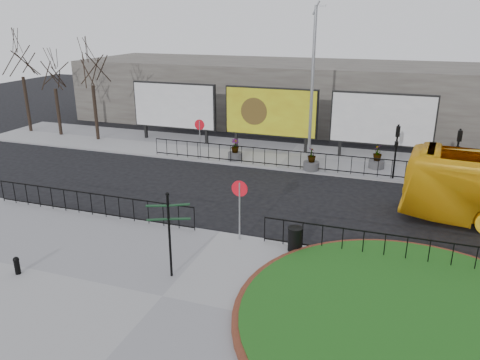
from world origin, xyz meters
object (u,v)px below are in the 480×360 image
at_px(planter_a, 235,152).
at_px(planter_b, 311,162).
at_px(bollard, 17,265).
at_px(fingerpost_sign, 169,227).
at_px(planter_c, 377,160).
at_px(billboard_mid, 271,112).
at_px(lamp_post, 312,84).
at_px(litter_bin, 295,239).

bearing_deg(planter_a, planter_b, -5.71).
xyz_separation_m(bollard, planter_a, (2.48, 15.29, 0.11)).
distance_m(fingerpost_sign, planter_c, 15.94).
height_order(billboard_mid, lamp_post, lamp_post).
bearing_deg(planter_c, bollard, -123.53).
height_order(lamp_post, bollard, lamp_post).
distance_m(litter_bin, planter_b, 10.08).
distance_m(fingerpost_sign, planter_a, 13.98).
bearing_deg(lamp_post, litter_bin, -81.33).
distance_m(lamp_post, bollard, 18.30).
relative_size(billboard_mid, planter_b, 4.66).
xyz_separation_m(lamp_post, bollard, (-6.86, -16.40, -4.35)).
bearing_deg(planter_b, billboard_mid, 134.21).
bearing_deg(planter_c, billboard_mid, 164.30).
relative_size(bollard, litter_bin, 0.68).
bearing_deg(planter_a, lamp_post, 14.29).
bearing_deg(billboard_mid, planter_b, -45.79).
height_order(lamp_post, planter_b, lamp_post).
bearing_deg(bollard, fingerpost_sign, 17.70).
distance_m(billboard_mid, lamp_post, 4.23).
height_order(planter_b, planter_c, planter_c).
bearing_deg(fingerpost_sign, litter_bin, 20.93).
xyz_separation_m(fingerpost_sign, bollard, (-5.07, -1.62, -1.49)).
bearing_deg(fingerpost_sign, bollard, 176.86).
distance_m(lamp_post, planter_c, 5.80).
xyz_separation_m(litter_bin, planter_c, (2.24, 11.60, 0.04)).
height_order(bollard, planter_b, planter_b).
height_order(planter_a, planter_b, planter_b).
height_order(litter_bin, planter_a, planter_a).
xyz_separation_m(billboard_mid, planter_a, (-1.37, -3.09, -2.02)).
xyz_separation_m(litter_bin, planter_b, (-1.30, 10.00, -0.02)).
xyz_separation_m(billboard_mid, litter_bin, (4.78, -13.57, -2.00)).
xyz_separation_m(billboard_mid, planter_c, (7.01, -1.97, -1.96)).
relative_size(lamp_post, planter_a, 7.04).
distance_m(billboard_mid, planter_a, 3.94).
bearing_deg(planter_c, fingerpost_sign, -111.43).
height_order(billboard_mid, planter_a, billboard_mid).
relative_size(billboard_mid, planter_a, 4.73).
xyz_separation_m(bollard, planter_c, (10.87, 16.40, 0.16)).
distance_m(planter_a, planter_c, 8.46).
distance_m(bollard, planter_c, 19.68).
height_order(litter_bin, planter_b, planter_b).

